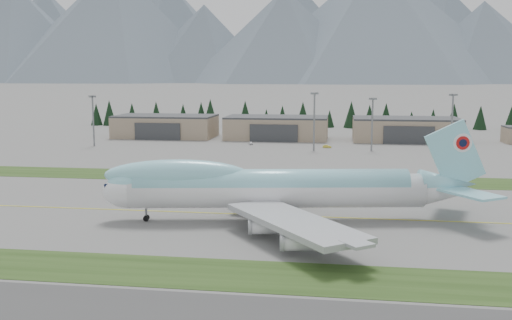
% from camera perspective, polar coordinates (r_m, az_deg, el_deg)
% --- Properties ---
extents(ground, '(7000.00, 7000.00, 0.00)m').
position_cam_1_polar(ground, '(124.90, 1.46, -5.54)').
color(ground, slate).
rests_on(ground, ground).
extents(grass_strip_near, '(400.00, 14.00, 0.08)m').
position_cam_1_polar(grass_strip_near, '(88.88, -1.52, -11.44)').
color(grass_strip_near, '#263F16').
rests_on(grass_strip_near, ground).
extents(grass_strip_far, '(400.00, 18.00, 0.08)m').
position_cam_1_polar(grass_strip_far, '(168.68, 3.29, -1.86)').
color(grass_strip_far, '#263F16').
rests_on(grass_strip_far, ground).
extents(taxiway_line_main, '(400.00, 0.40, 0.02)m').
position_cam_1_polar(taxiway_line_main, '(124.90, 1.46, -5.54)').
color(taxiway_line_main, yellow).
rests_on(taxiway_line_main, ground).
extents(boeing_747_freighter, '(81.30, 69.02, 21.32)m').
position_cam_1_polar(boeing_747_freighter, '(119.12, 1.68, -2.77)').
color(boeing_747_freighter, white).
rests_on(boeing_747_freighter, ground).
extents(hangar_left, '(48.00, 26.60, 10.80)m').
position_cam_1_polar(hangar_left, '(284.17, -9.02, 3.37)').
color(hangar_left, gray).
rests_on(hangar_left, ground).
extents(hangar_center, '(48.00, 26.60, 10.80)m').
position_cam_1_polar(hangar_center, '(272.94, 2.10, 3.26)').
color(hangar_center, gray).
rests_on(hangar_center, ground).
extents(hangar_right, '(48.00, 26.60, 10.80)m').
position_cam_1_polar(hangar_right, '(273.08, 14.73, 2.99)').
color(hangar_right, gray).
rests_on(hangar_right, ground).
extents(floodlight_masts, '(150.87, 5.72, 23.44)m').
position_cam_1_polar(floodlight_masts, '(231.14, 4.89, 4.85)').
color(floodlight_masts, slate).
rests_on(floodlight_masts, ground).
extents(service_vehicle_a, '(2.46, 4.10, 1.31)m').
position_cam_1_polar(service_vehicle_a, '(250.49, -0.54, 1.55)').
color(service_vehicle_a, silver).
rests_on(service_vehicle_a, ground).
extents(service_vehicle_b, '(3.71, 1.44, 1.21)m').
position_cam_1_polar(service_vehicle_b, '(241.05, 7.11, 1.21)').
color(service_vehicle_b, gold).
rests_on(service_vehicle_b, ground).
extents(service_vehicle_c, '(3.20, 4.65, 1.25)m').
position_cam_1_polar(service_vehicle_c, '(252.86, 18.91, 1.16)').
color(service_vehicle_c, '#BBBABF').
rests_on(service_vehicle_c, ground).
extents(conifer_belt, '(276.91, 16.08, 16.44)m').
position_cam_1_polar(conifer_belt, '(333.29, 5.63, 4.49)').
color(conifer_belt, black).
rests_on(conifer_belt, ground).
extents(mountain_ridge_front, '(4274.28, 1251.68, 524.98)m').
position_cam_1_polar(mountain_ridge_front, '(2349.09, 10.58, 13.33)').
color(mountain_ridge_front, '#4B5764').
rests_on(mountain_ridge_front, ground).
extents(mountain_ridge_rear, '(4493.11, 1052.97, 526.49)m').
position_cam_1_polar(mountain_ridge_rear, '(3031.39, 10.81, 12.69)').
color(mountain_ridge_rear, '#4B5764').
rests_on(mountain_ridge_rear, ground).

